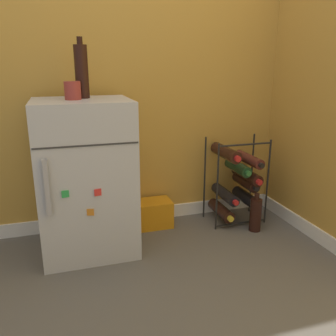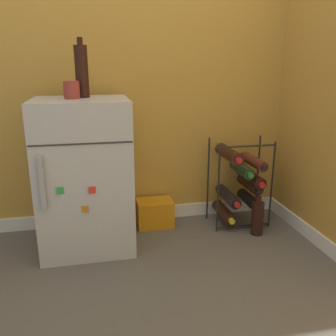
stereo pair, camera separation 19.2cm
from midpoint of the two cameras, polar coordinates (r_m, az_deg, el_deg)
ground_plane at (r=2.08m, az=4.71°, el=-14.30°), size 14.00×14.00×0.00m
wall_back at (r=2.37m, az=1.08°, el=20.73°), size 6.70×0.07×2.50m
mini_fridge at (r=2.08m, az=-10.61°, el=-1.25°), size 0.52×0.48×0.88m
wine_rack at (r=2.46m, az=13.76°, el=-2.27°), size 0.38×0.33×0.59m
soda_box at (r=2.42m, az=0.15°, el=-7.25°), size 0.24×0.17×0.18m
fridge_top_cup at (r=1.99m, az=-12.52°, el=12.12°), size 0.09×0.09×0.09m
fridge_top_bottle at (r=2.06m, az=-11.03°, el=15.03°), size 0.07×0.07×0.32m
loose_bottle_floor at (r=2.39m, az=16.44°, el=-7.70°), size 0.08×0.08×0.26m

